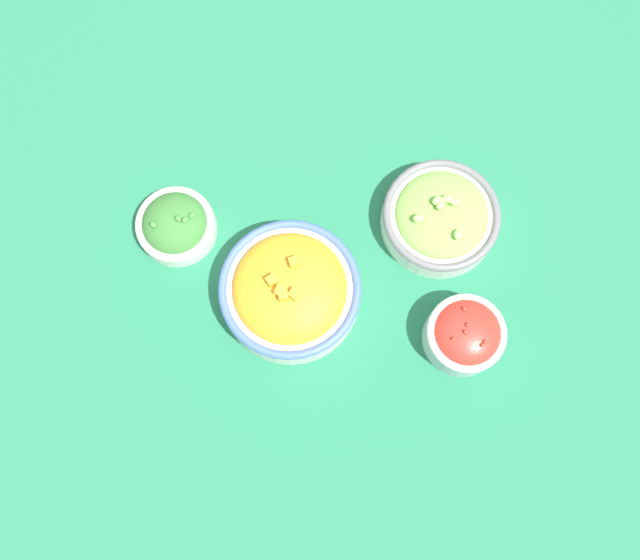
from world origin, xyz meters
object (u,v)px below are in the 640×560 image
(bowl_lettuce, at_px, (441,217))
(bowl_cherry_tomatoes, at_px, (465,335))
(bowl_squash, at_px, (291,293))
(bowl_broccoli, at_px, (176,225))

(bowl_lettuce, bearing_deg, bowl_cherry_tomatoes, -104.36)
(bowl_lettuce, bearing_deg, bowl_squash, -174.50)
(bowl_broccoli, bearing_deg, bowl_squash, -54.33)
(bowl_lettuce, bearing_deg, bowl_broccoli, 158.92)
(bowl_cherry_tomatoes, height_order, bowl_broccoli, bowl_cherry_tomatoes)
(bowl_squash, relative_size, bowl_broccoli, 1.73)
(bowl_cherry_tomatoes, distance_m, bowl_broccoli, 0.44)
(bowl_broccoli, bearing_deg, bowl_cherry_tomatoes, -44.35)
(bowl_cherry_tomatoes, height_order, bowl_lettuce, bowl_cherry_tomatoes)
(bowl_squash, distance_m, bowl_broccoli, 0.20)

